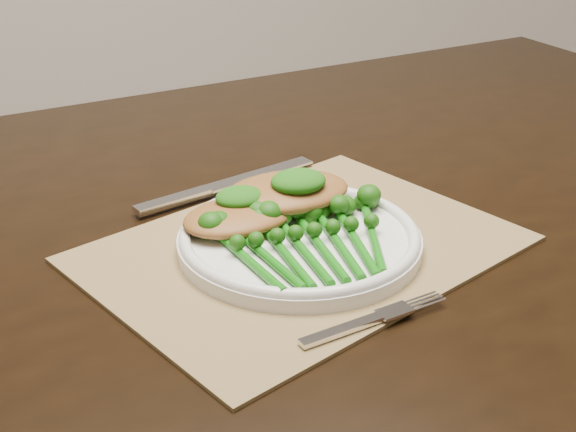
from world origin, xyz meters
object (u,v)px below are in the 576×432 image
object	(u,v)px
placemat	(302,249)
broccolini_bundle	(312,249)
dinner_plate	(300,238)
chicken_fillet_left	(240,216)

from	to	relation	value
placemat	broccolini_bundle	size ratio (longest dim) A/B	2.41
placemat	dinner_plate	xyz separation A→B (m)	(-0.00, -0.00, 0.01)
dinner_plate	chicken_fillet_left	size ratio (longest dim) A/B	2.01
broccolini_bundle	dinner_plate	bearing A→B (deg)	88.83
chicken_fillet_left	placemat	bearing A→B (deg)	-47.30
dinner_plate	broccolini_bundle	xyz separation A→B (m)	(-0.00, -0.04, 0.01)
broccolini_bundle	chicken_fillet_left	bearing A→B (deg)	122.89
dinner_plate	chicken_fillet_left	bearing A→B (deg)	142.23
dinner_plate	broccolini_bundle	world-z (taller)	broccolini_bundle
dinner_plate	broccolini_bundle	size ratio (longest dim) A/B	1.44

